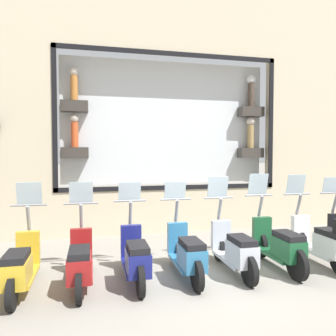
% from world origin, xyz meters
% --- Properties ---
extents(ground_plane, '(120.00, 120.00, 0.00)m').
position_xyz_m(ground_plane, '(0.00, 0.00, 0.00)').
color(ground_plane, gray).
extents(building_facade, '(1.23, 36.00, 7.73)m').
position_xyz_m(building_facade, '(3.60, 0.00, 3.93)').
color(building_facade, beige).
rests_on(building_facade, ground_plane).
extents(scooter_white_1, '(1.81, 0.61, 1.69)m').
position_xyz_m(scooter_white_1, '(0.16, -2.16, 0.49)').
color(scooter_white_1, black).
rests_on(scooter_white_1, ground_plane).
extents(scooter_green_2, '(1.81, 0.60, 1.72)m').
position_xyz_m(scooter_green_2, '(0.22, -1.27, 0.45)').
color(scooter_green_2, black).
rests_on(scooter_green_2, ground_plane).
extents(scooter_silver_3, '(1.80, 0.60, 1.68)m').
position_xyz_m(scooter_silver_3, '(0.21, -0.39, 0.43)').
color(scooter_silver_3, black).
rests_on(scooter_silver_3, ground_plane).
extents(scooter_teal_4, '(1.80, 0.60, 1.59)m').
position_xyz_m(scooter_teal_4, '(0.21, 0.49, 0.43)').
color(scooter_teal_4, black).
rests_on(scooter_teal_4, ground_plane).
extents(scooter_navy_5, '(1.80, 0.60, 1.60)m').
position_xyz_m(scooter_navy_5, '(0.21, 1.37, 0.43)').
color(scooter_navy_5, black).
rests_on(scooter_navy_5, ground_plane).
extents(scooter_red_6, '(1.79, 0.61, 1.62)m').
position_xyz_m(scooter_red_6, '(0.21, 2.25, 0.42)').
color(scooter_red_6, black).
rests_on(scooter_red_6, ground_plane).
extents(scooter_yellow_7, '(1.79, 0.61, 1.63)m').
position_xyz_m(scooter_yellow_7, '(0.21, 3.14, 0.42)').
color(scooter_yellow_7, black).
rests_on(scooter_yellow_7, ground_plane).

